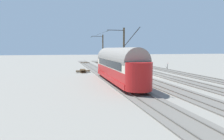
{
  "coord_description": "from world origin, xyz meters",
  "views": [
    {
      "loc": [
        13.11,
        28.39,
        4.2
      ],
      "look_at": [
        7.31,
        4.98,
        1.67
      ],
      "focal_mm": 33.08,
      "sensor_mm": 36.0,
      "label": 1
    }
  ],
  "objects_px": {
    "catenary_pole_foreground": "(103,50)",
    "spare_tie_stack": "(83,71)",
    "catenary_pole_mid_near": "(123,51)",
    "switch_stand": "(167,66)",
    "vintage_streetcar": "(118,65)"
  },
  "relations": [
    {
      "from": "catenary_pole_foreground",
      "to": "catenary_pole_mid_near",
      "type": "distance_m",
      "value": 16.11
    },
    {
      "from": "catenary_pole_foreground",
      "to": "catenary_pole_mid_near",
      "type": "bearing_deg",
      "value": 90.0
    },
    {
      "from": "spare_tie_stack",
      "to": "catenary_pole_foreground",
      "type": "bearing_deg",
      "value": -118.66
    },
    {
      "from": "switch_stand",
      "to": "catenary_pole_mid_near",
      "type": "bearing_deg",
      "value": 32.79
    },
    {
      "from": "switch_stand",
      "to": "vintage_streetcar",
      "type": "bearing_deg",
      "value": 43.86
    },
    {
      "from": "vintage_streetcar",
      "to": "spare_tie_stack",
      "type": "xyz_separation_m",
      "value": [
        3.03,
        -12.06,
        -1.98
      ]
    },
    {
      "from": "catenary_pole_foreground",
      "to": "switch_stand",
      "type": "bearing_deg",
      "value": 143.28
    },
    {
      "from": "vintage_streetcar",
      "to": "switch_stand",
      "type": "height_order",
      "value": "vintage_streetcar"
    },
    {
      "from": "vintage_streetcar",
      "to": "catenary_pole_mid_near",
      "type": "height_order",
      "value": "catenary_pole_mid_near"
    },
    {
      "from": "vintage_streetcar",
      "to": "catenary_pole_foreground",
      "type": "distance_m",
      "value": 22.4
    },
    {
      "from": "switch_stand",
      "to": "catenary_pole_foreground",
      "type": "bearing_deg",
      "value": -36.72
    },
    {
      "from": "catenary_pole_foreground",
      "to": "spare_tie_stack",
      "type": "relative_size",
      "value": 3.04
    },
    {
      "from": "catenary_pole_foreground",
      "to": "catenary_pole_mid_near",
      "type": "xyz_separation_m",
      "value": [
        0.0,
        16.11,
        0.0
      ]
    },
    {
      "from": "vintage_streetcar",
      "to": "switch_stand",
      "type": "distance_m",
      "value": 19.62
    },
    {
      "from": "catenary_pole_mid_near",
      "to": "switch_stand",
      "type": "distance_m",
      "value": 14.14
    }
  ]
}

